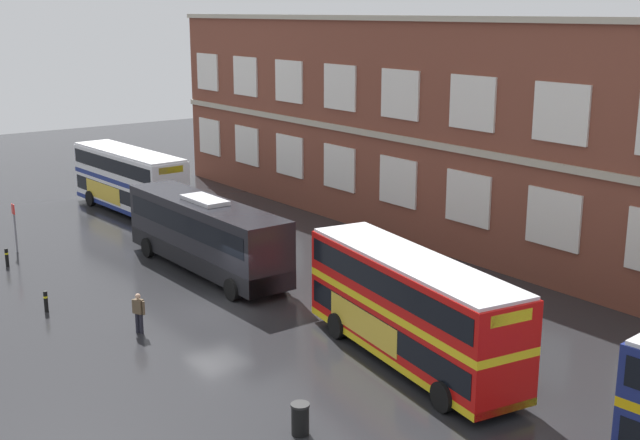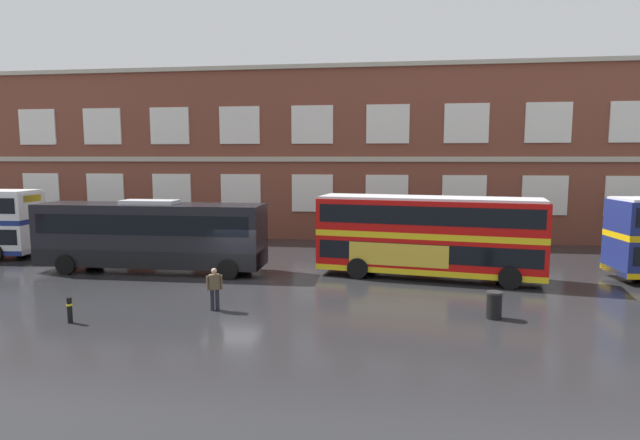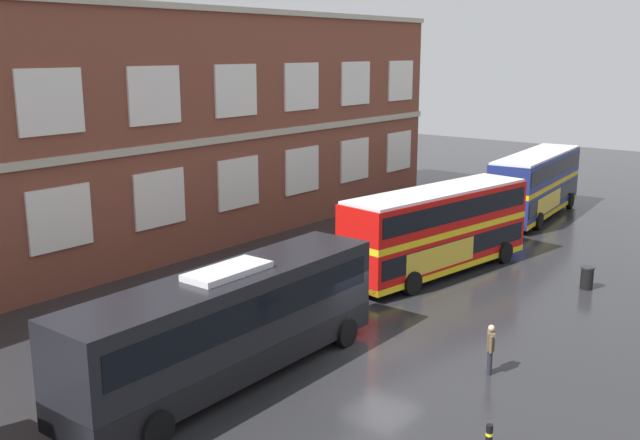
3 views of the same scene
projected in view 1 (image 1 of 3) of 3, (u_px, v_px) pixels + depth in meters
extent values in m
plane|color=#232326|center=(255.00, 300.00, 37.75)|extent=(120.00, 120.00, 0.00)
cube|color=brown|center=(485.00, 133.00, 46.28)|extent=(53.68, 8.00, 12.28)
cube|color=#B2A893|center=(433.00, 145.00, 43.97)|extent=(53.68, 0.16, 0.36)
cube|color=#B2A893|center=(437.00, 19.00, 42.38)|extent=(53.68, 0.28, 0.30)
cube|color=silver|center=(210.00, 137.00, 63.32)|extent=(3.01, 0.12, 2.70)
cube|color=silver|center=(247.00, 146.00, 59.16)|extent=(3.01, 0.12, 2.70)
cube|color=silver|center=(290.00, 156.00, 55.00)|extent=(3.01, 0.12, 2.70)
cube|color=silver|center=(339.00, 168.00, 50.83)|extent=(3.01, 0.12, 2.70)
cube|color=silver|center=(398.00, 182.00, 46.67)|extent=(3.01, 0.12, 2.70)
cube|color=silver|center=(468.00, 198.00, 42.51)|extent=(3.01, 0.12, 2.70)
cube|color=silver|center=(553.00, 219.00, 38.35)|extent=(3.01, 0.12, 2.70)
cube|color=silver|center=(208.00, 72.00, 62.11)|extent=(3.01, 0.12, 2.70)
cube|color=silver|center=(245.00, 76.00, 57.95)|extent=(3.01, 0.12, 2.70)
cube|color=silver|center=(289.00, 81.00, 53.78)|extent=(3.01, 0.12, 2.70)
cube|color=silver|center=(340.00, 87.00, 49.62)|extent=(3.01, 0.12, 2.70)
cube|color=silver|center=(400.00, 94.00, 45.46)|extent=(3.01, 0.12, 2.70)
cube|color=silver|center=(472.00, 103.00, 41.30)|extent=(3.01, 0.12, 2.70)
cube|color=silver|center=(561.00, 113.00, 37.14)|extent=(3.01, 0.12, 2.70)
cube|color=silver|center=(130.00, 194.00, 53.90)|extent=(11.12, 3.11, 1.75)
cube|color=black|center=(130.00, 190.00, 53.85)|extent=(10.68, 3.13, 0.90)
cube|color=navy|center=(129.00, 178.00, 53.65)|extent=(11.12, 3.11, 0.30)
cube|color=silver|center=(128.00, 164.00, 53.42)|extent=(11.12, 3.11, 1.55)
cube|color=black|center=(128.00, 163.00, 53.41)|extent=(10.68, 3.13, 0.90)
cube|color=navy|center=(131.00, 205.00, 54.09)|extent=(11.12, 3.13, 0.28)
cube|color=silver|center=(128.00, 151.00, 53.22)|extent=(10.89, 2.99, 0.12)
cube|color=gold|center=(103.00, 192.00, 54.07)|extent=(4.84, 0.28, 1.10)
cube|color=yellow|center=(171.00, 170.00, 49.25)|extent=(0.14, 1.66, 0.40)
cylinder|color=black|center=(141.00, 218.00, 50.42)|extent=(1.05, 0.37, 1.04)
cylinder|color=black|center=(178.00, 212.00, 52.00)|extent=(1.05, 0.37, 1.04)
cylinder|color=black|center=(91.00, 198.00, 55.75)|extent=(1.05, 0.37, 1.04)
cylinder|color=black|center=(125.00, 193.00, 57.33)|extent=(1.05, 0.37, 1.04)
cube|color=red|center=(410.00, 331.00, 30.83)|extent=(11.26, 4.22, 1.75)
cube|color=black|center=(410.00, 326.00, 30.78)|extent=(10.83, 4.19, 0.90)
cube|color=yellow|center=(411.00, 305.00, 30.58)|extent=(11.26, 4.22, 0.30)
cube|color=red|center=(411.00, 281.00, 30.35)|extent=(11.26, 4.22, 1.55)
cube|color=black|center=(411.00, 279.00, 30.33)|extent=(10.83, 4.19, 0.90)
cube|color=yellow|center=(409.00, 349.00, 31.01)|extent=(11.27, 4.24, 0.28)
cube|color=silver|center=(412.00, 260.00, 30.14)|extent=(11.03, 4.09, 0.12)
cube|color=gold|center=(362.00, 323.00, 31.35)|extent=(4.79, 0.78, 1.10)
cube|color=yellow|center=(511.00, 318.00, 25.56)|extent=(0.32, 1.65, 0.40)
cylinder|color=black|center=(443.00, 397.00, 27.13)|extent=(1.08, 0.48, 1.04)
cylinder|color=black|center=(503.00, 381.00, 28.29)|extent=(1.08, 0.48, 1.04)
cylinder|color=black|center=(337.00, 326.00, 33.25)|extent=(1.08, 0.48, 1.04)
cylinder|color=black|center=(390.00, 315.00, 34.41)|extent=(1.08, 0.48, 1.04)
cube|color=black|center=(206.00, 233.00, 41.45)|extent=(12.02, 2.63, 3.20)
cube|color=black|center=(205.00, 220.00, 41.29)|extent=(11.30, 2.66, 1.00)
cube|color=black|center=(207.00, 255.00, 41.73)|extent=(12.02, 2.65, 0.90)
cube|color=silver|center=(205.00, 200.00, 41.03)|extent=(2.89, 1.29, 0.20)
cylinder|color=black|center=(232.00, 289.00, 37.55)|extent=(1.04, 0.33, 1.04)
cylinder|color=black|center=(278.00, 279.00, 39.04)|extent=(1.04, 0.33, 1.04)
cylinder|color=black|center=(148.00, 247.00, 44.21)|extent=(1.04, 0.33, 1.04)
cylinder|color=black|center=(190.00, 240.00, 45.71)|extent=(1.04, 0.33, 1.04)
cylinder|color=black|center=(141.00, 323.00, 33.73)|extent=(0.21, 0.21, 0.85)
cylinder|color=black|center=(137.00, 323.00, 33.81)|extent=(0.21, 0.21, 0.85)
cube|color=brown|center=(138.00, 306.00, 33.59)|extent=(0.47, 0.39, 0.60)
cylinder|color=brown|center=(144.00, 308.00, 33.49)|extent=(0.15, 0.15, 0.57)
cylinder|color=brown|center=(133.00, 306.00, 33.71)|extent=(0.15, 0.15, 0.57)
sphere|color=tan|center=(138.00, 296.00, 33.48)|extent=(0.22, 0.22, 0.22)
cylinder|color=slate|center=(15.00, 228.00, 44.86)|extent=(0.10, 0.10, 2.70)
cube|color=red|center=(13.00, 209.00, 44.58)|extent=(0.44, 0.04, 0.56)
cylinder|color=black|center=(300.00, 420.00, 25.67)|extent=(0.56, 0.56, 0.95)
cylinder|color=black|center=(300.00, 405.00, 25.54)|extent=(0.60, 0.60, 0.08)
cylinder|color=black|center=(46.00, 301.00, 36.13)|extent=(0.18, 0.18, 0.95)
cylinder|color=yellow|center=(45.00, 297.00, 36.08)|extent=(0.19, 0.19, 0.08)
cylinder|color=black|center=(7.00, 257.00, 42.58)|extent=(0.18, 0.18, 0.95)
cylinder|color=yellow|center=(6.00, 254.00, 42.53)|extent=(0.19, 0.19, 0.08)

